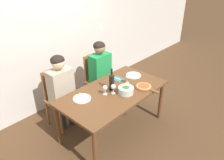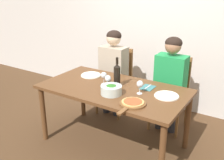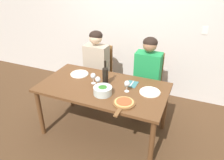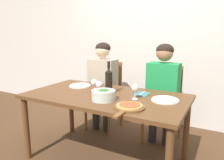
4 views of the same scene
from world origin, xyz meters
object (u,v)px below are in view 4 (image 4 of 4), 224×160
(wine_glass_left, at_px, (94,83))
(fork_on_napkin, at_px, (142,94))
(dinner_plate_left, at_px, (80,86))
(person_man, at_px, (163,84))
(chair_right, at_px, (164,100))
(pizza_on_board, at_px, (129,107))
(person_woman, at_px, (102,78))
(broccoli_bowl, at_px, (103,95))
(chair_left, at_px, (106,92))
(dinner_plate_right, at_px, (165,100))
(wine_bottle, at_px, (109,81))
(wine_glass_right, at_px, (135,89))
(wine_glass_centre, at_px, (99,85))

(wine_glass_left, relative_size, fork_on_napkin, 0.84)
(fork_on_napkin, bearing_deg, dinner_plate_left, -178.79)
(person_man, relative_size, fork_on_napkin, 6.92)
(chair_right, xyz_separation_m, pizza_on_board, (-0.02, -1.07, 0.23))
(person_woman, distance_m, pizza_on_board, 1.27)
(person_man, distance_m, broccoli_bowl, 0.92)
(broccoli_bowl, relative_size, fork_on_napkin, 1.27)
(chair_right, bearing_deg, chair_left, 180.00)
(person_woman, xyz_separation_m, broccoli_bowl, (0.52, -0.85, 0.03))
(chair_right, relative_size, dinner_plate_right, 3.71)
(broccoli_bowl, height_order, fork_on_napkin, broccoli_bowl)
(pizza_on_board, height_order, fork_on_napkin, pizza_on_board)
(chair_left, relative_size, wine_bottle, 2.79)
(wine_glass_right, bearing_deg, person_woman, 138.37)
(person_woman, height_order, wine_glass_centre, person_woman)
(dinner_plate_right, bearing_deg, wine_bottle, -176.45)
(dinner_plate_right, xyz_separation_m, pizza_on_board, (-0.21, -0.37, 0.01))
(chair_left, relative_size, wine_glass_right, 6.38)
(dinner_plate_left, bearing_deg, wine_glass_right, -13.40)
(dinner_plate_right, bearing_deg, wine_glass_left, -175.45)
(person_woman, relative_size, wine_glass_right, 8.25)
(chair_right, bearing_deg, pizza_on_board, -91.33)
(dinner_plate_left, bearing_deg, person_man, 29.55)
(person_woman, bearing_deg, wine_bottle, -54.26)
(chair_right, distance_m, person_woman, 0.90)
(chair_left, relative_size, chair_right, 1.00)
(chair_left, distance_m, wine_glass_right, 1.15)
(person_woman, height_order, wine_bottle, person_woman)
(wine_bottle, height_order, wine_glass_left, wine_bottle)
(wine_glass_right, bearing_deg, wine_bottle, 170.49)
(fork_on_napkin, bearing_deg, person_woman, 148.07)
(chair_right, relative_size, wine_bottle, 2.79)
(broccoli_bowl, xyz_separation_m, fork_on_napkin, (0.25, 0.37, -0.05))
(person_man, height_order, wine_bottle, person_man)
(wine_glass_left, bearing_deg, chair_right, 53.51)
(chair_left, bearing_deg, person_woman, -90.00)
(wine_bottle, xyz_separation_m, fork_on_napkin, (0.32, 0.15, -0.14))
(person_woman, distance_m, dinner_plate_right, 1.20)
(wine_glass_left, bearing_deg, wine_glass_right, -3.51)
(person_woman, xyz_separation_m, pizza_on_board, (0.83, -0.96, -0.00))
(person_man, bearing_deg, wine_bottle, -122.54)
(chair_left, relative_size, dinner_plate_left, 3.71)
(chair_left, height_order, dinner_plate_left, chair_left)
(dinner_plate_left, bearing_deg, wine_glass_left, -27.22)
(broccoli_bowl, bearing_deg, person_man, 68.36)
(pizza_on_board, distance_m, wine_glass_centre, 0.51)
(wine_glass_right, bearing_deg, fork_on_napkin, 89.89)
(wine_glass_centre, bearing_deg, pizza_on_board, -28.46)
(wine_bottle, distance_m, broccoli_bowl, 0.25)
(pizza_on_board, bearing_deg, wine_bottle, 138.90)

